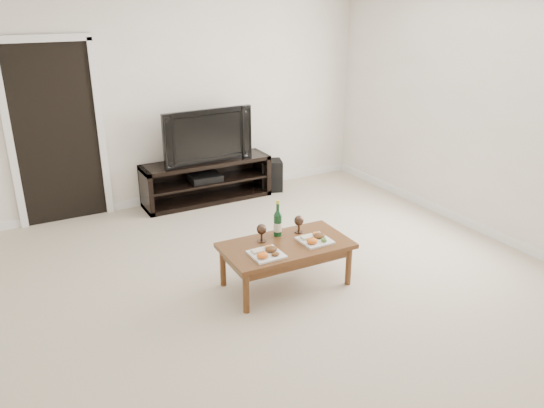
{
  "coord_description": "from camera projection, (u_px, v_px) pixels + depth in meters",
  "views": [
    {
      "loc": [
        -2.24,
        -3.62,
        2.49
      ],
      "look_at": [
        -0.03,
        0.4,
        0.7
      ],
      "focal_mm": 35.0,
      "sensor_mm": 36.0,
      "label": 1
    }
  ],
  "objects": [
    {
      "name": "plate_right",
      "position": [
        315.0,
        238.0,
        4.82
      ],
      "size": [
        0.27,
        0.27,
        0.07
      ],
      "primitive_type": "cube",
      "color": "white",
      "rests_on": "coffee_table"
    },
    {
      "name": "television",
      "position": [
        205.0,
        134.0,
        6.65
      ],
      "size": [
        1.18,
        0.2,
        0.68
      ],
      "primitive_type": "imported",
      "rotation": [
        0.0,
        0.0,
        0.04
      ],
      "color": "black",
      "rests_on": "media_console"
    },
    {
      "name": "coffee_table",
      "position": [
        286.0,
        264.0,
        4.86
      ],
      "size": [
        1.17,
        0.66,
        0.42
      ],
      "primitive_type": "cube",
      "rotation": [
        0.0,
        0.0,
        -0.03
      ],
      "color": "brown",
      "rests_on": "ground"
    },
    {
      "name": "plate_left",
      "position": [
        266.0,
        252.0,
        4.55
      ],
      "size": [
        0.27,
        0.27,
        0.07
      ],
      "primitive_type": "cube",
      "color": "white",
      "rests_on": "coffee_table"
    },
    {
      "name": "goblet_right",
      "position": [
        299.0,
        224.0,
        4.98
      ],
      "size": [
        0.09,
        0.09,
        0.17
      ],
      "primitive_type": null,
      "color": "#38281F",
      "rests_on": "coffee_table"
    },
    {
      "name": "media_console",
      "position": [
        207.0,
        181.0,
        6.88
      ],
      "size": [
        1.67,
        0.45,
        0.55
      ],
      "primitive_type": "cube",
      "color": "black",
      "rests_on": "ground"
    },
    {
      "name": "floor",
      "position": [
        296.0,
        288.0,
        4.87
      ],
      "size": [
        5.5,
        5.5,
        0.0
      ],
      "primitive_type": "plane",
      "color": "#C0B29B",
      "rests_on": "ground"
    },
    {
      "name": "back_wall",
      "position": [
        183.0,
        99.0,
        6.66
      ],
      "size": [
        5.0,
        0.04,
        2.6
      ],
      "primitive_type": "cube",
      "color": "white",
      "rests_on": "ground"
    },
    {
      "name": "wine_bottle",
      "position": [
        278.0,
        218.0,
        4.89
      ],
      "size": [
        0.07,
        0.07,
        0.35
      ],
      "primitive_type": "cylinder",
      "color": "#0F371B",
      "rests_on": "coffee_table"
    },
    {
      "name": "doorway",
      "position": [
        57.0,
        136.0,
        6.03
      ],
      "size": [
        0.9,
        0.02,
        2.05
      ],
      "primitive_type": "cube",
      "color": "black",
      "rests_on": "ground"
    },
    {
      "name": "subwoofer",
      "position": [
        271.0,
        175.0,
        7.29
      ],
      "size": [
        0.36,
        0.36,
        0.42
      ],
      "primitive_type": "cube",
      "rotation": [
        0.0,
        0.0,
        -0.34
      ],
      "color": "black",
      "rests_on": "ground"
    },
    {
      "name": "av_receiver",
      "position": [
        205.0,
        178.0,
        6.84
      ],
      "size": [
        0.41,
        0.32,
        0.08
      ],
      "primitive_type": "cube",
      "rotation": [
        0.0,
        0.0,
        -0.04
      ],
      "color": "black",
      "rests_on": "media_console"
    },
    {
      "name": "goblet_left",
      "position": [
        262.0,
        233.0,
        4.8
      ],
      "size": [
        0.09,
        0.09,
        0.17
      ],
      "primitive_type": null,
      "color": "#38281F",
      "rests_on": "coffee_table"
    }
  ]
}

